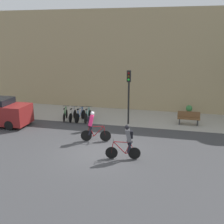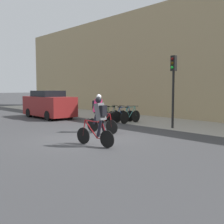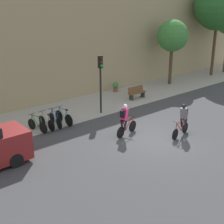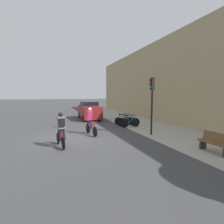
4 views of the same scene
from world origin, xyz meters
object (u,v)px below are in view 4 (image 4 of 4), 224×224
object	(u,v)px
parked_bike_3	(130,122)
traffic_light_pole	(152,95)
parked_bike_0	(122,120)
parked_car	(89,111)
parked_bike_1	(125,120)
bench	(215,143)
cyclist_grey	(61,128)
cyclist_pink	(90,120)
parked_bike_2	(127,121)

from	to	relation	value
parked_bike_3	traffic_light_pole	size ratio (longest dim) A/B	0.46
parked_bike_0	parked_car	world-z (taller)	parked_car
parked_bike_1	parked_bike_3	xyz separation A→B (m)	(1.13, 0.00, 0.02)
parked_bike_3	bench	distance (m)	6.92
cyclist_grey	parked_car	world-z (taller)	parked_car
cyclist_pink	traffic_light_pole	size ratio (longest dim) A/B	0.48
bench	traffic_light_pole	bearing A→B (deg)	-168.95
parked_car	parked_bike_0	bearing A→B (deg)	28.55
parked_bike_1	traffic_light_pole	bearing A→B (deg)	1.98
cyclist_grey	traffic_light_pole	xyz separation A→B (m)	(-0.98, 5.61, 1.58)
cyclist_grey	parked_bike_2	world-z (taller)	cyclist_grey
parked_bike_1	bench	size ratio (longest dim) A/B	1.08
cyclist_pink	parked_bike_3	world-z (taller)	cyclist_pink
parked_bike_1	parked_bike_2	xyz separation A→B (m)	(0.56, 0.00, 0.01)
parked_bike_1	parked_bike_0	bearing A→B (deg)	-179.96
cyclist_grey	parked_bike_2	size ratio (longest dim) A/B	1.05
parked_bike_3	traffic_light_pole	world-z (taller)	traffic_light_pole
parked_bike_0	parked_bike_3	world-z (taller)	parked_bike_3
parked_bike_2	traffic_light_pole	bearing A→B (deg)	2.30
cyclist_grey	parked_car	distance (m)	10.03
traffic_light_pole	cyclist_pink	bearing A→B (deg)	-110.47
parked_bike_3	parked_car	world-z (taller)	parked_car
parked_bike_0	parked_bike_3	distance (m)	1.69
parked_bike_0	bench	size ratio (longest dim) A/B	1.04
traffic_light_pole	parked_bike_1	bearing A→B (deg)	-178.02
cyclist_grey	parked_bike_0	size ratio (longest dim) A/B	1.12
cyclist_pink	traffic_light_pole	distance (m)	4.25
cyclist_pink	parked_bike_3	bearing A→B (deg)	112.57
parked_bike_2	bench	world-z (taller)	parked_bike_2
cyclist_pink	parked_car	distance (m)	7.24
parked_bike_0	parked_car	size ratio (longest dim) A/B	0.36
parked_bike_0	parked_bike_2	distance (m)	1.12
cyclist_grey	traffic_light_pole	world-z (taller)	traffic_light_pole
cyclist_pink	parked_bike_0	bearing A→B (deg)	131.66
cyclist_grey	parked_bike_1	world-z (taller)	cyclist_grey
cyclist_pink	parked_bike_3	size ratio (longest dim) A/B	1.04
parked_bike_2	cyclist_grey	bearing A→B (deg)	-51.17
cyclist_pink	parked_car	world-z (taller)	parked_car
parked_bike_2	traffic_light_pole	distance (m)	4.03
cyclist_grey	traffic_light_pole	distance (m)	5.91
parked_bike_1	bench	distance (m)	8.04
parked_bike_0	cyclist_grey	bearing A→B (deg)	-44.71
parked_bike_3	parked_car	size ratio (longest dim) A/B	0.39
parked_bike_1	parked_bike_3	distance (m)	1.13
parked_bike_2	parked_car	world-z (taller)	parked_car
parked_bike_2	parked_bike_3	distance (m)	0.56
parked_bike_1	parked_car	size ratio (longest dim) A/B	0.37
parked_car	cyclist_grey	bearing A→B (deg)	-19.40
cyclist_pink	cyclist_grey	size ratio (longest dim) A/B	1.01
cyclist_grey	parked_car	size ratio (longest dim) A/B	0.41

